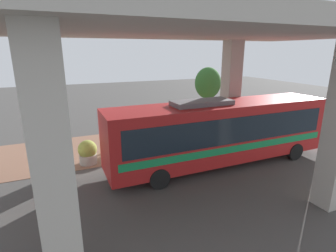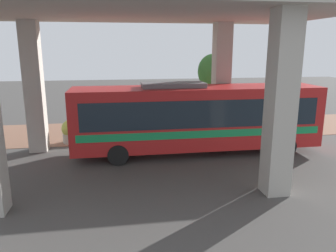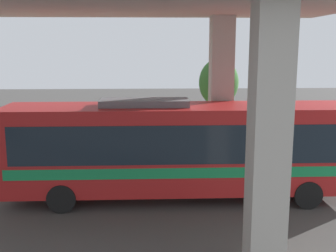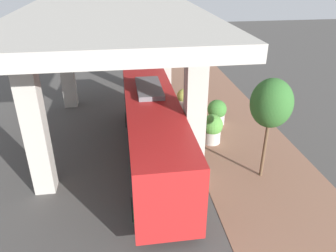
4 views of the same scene
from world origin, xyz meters
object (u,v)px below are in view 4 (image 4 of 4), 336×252
(planter_front, at_px, (217,112))
(street_tree_near, at_px, (271,104))
(fire_hydrant, at_px, (203,105))
(planter_middle, at_px, (184,98))
(bus, at_px, (152,126))
(planter_back, at_px, (212,128))

(planter_front, distance_m, street_tree_near, 6.75)
(fire_hydrant, distance_m, planter_middle, 1.54)
(bus, distance_m, planter_back, 4.03)
(planter_back, bearing_deg, planter_front, -112.38)
(planter_middle, relative_size, street_tree_near, 0.28)
(bus, relative_size, street_tree_near, 2.51)
(planter_middle, relative_size, planter_back, 0.79)
(planter_back, bearing_deg, fire_hydrant, -97.05)
(bus, bearing_deg, planter_front, -140.84)
(planter_front, height_order, planter_back, planter_back)
(planter_back, xyz_separation_m, street_tree_near, (-1.57, 3.65, 2.99))
(planter_back, relative_size, street_tree_near, 0.35)
(planter_front, height_order, street_tree_near, street_tree_near)
(bus, distance_m, street_tree_near, 5.95)
(fire_hydrant, distance_m, planter_back, 4.49)
(fire_hydrant, height_order, planter_middle, planter_middle)
(bus, relative_size, fire_hydrant, 13.56)
(bus, height_order, fire_hydrant, bus)
(fire_hydrant, xyz_separation_m, planter_back, (0.55, 4.44, 0.44))
(planter_middle, bearing_deg, planter_back, 96.39)
(fire_hydrant, height_order, planter_back, planter_back)
(bus, xyz_separation_m, planter_middle, (-3.00, -6.81, -1.35))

